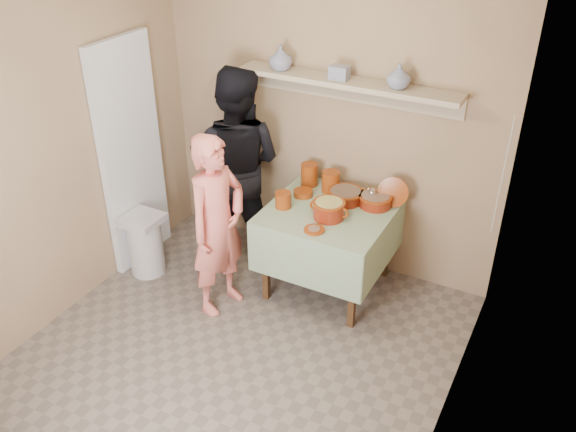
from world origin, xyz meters
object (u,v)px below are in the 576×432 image
Objects in this scene: trash_bin at (145,244)px; serving_table at (329,222)px; cazuela_rice at (329,208)px; person_cook at (218,226)px; person_helper at (236,165)px.

serving_table is at bearing 19.51° from trash_bin.
cazuela_rice is at bearing 14.80° from trash_bin.
person_cook reaches higher than serving_table.
cazuela_rice is (0.04, -0.12, 0.20)m from serving_table.
person_helper is 5.34× the size of cazuela_rice.
trash_bin is (-0.84, 0.08, -0.46)m from person_cook.
cazuela_rice is 0.59× the size of trash_bin.
person_helper reaches higher than cazuela_rice.
serving_table is 2.95× the size of cazuela_rice.
trash_bin is (-0.55, -0.66, -0.60)m from person_helper.
person_helper is at bearing 50.46° from trash_bin.
person_cook reaches higher than cazuela_rice.
person_cook is 2.67× the size of trash_bin.
serving_table reaches higher than trash_bin.
cazuela_rice is at bearing -70.47° from serving_table.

